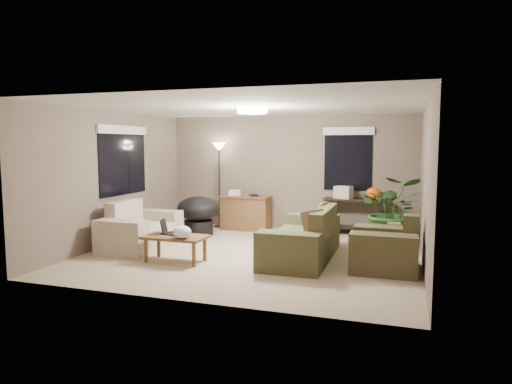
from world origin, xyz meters
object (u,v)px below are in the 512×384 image
(main_sofa, at_px, (304,241))
(floor_lamp, at_px, (219,157))
(loveseat, at_px, (139,231))
(houseplant, at_px, (392,218))
(coffee_table, at_px, (175,240))
(cat_scratching_post, at_px, (393,238))
(armchair, at_px, (385,250))
(console_table, at_px, (355,214))
(desk, at_px, (246,213))
(papasan_chair, at_px, (199,212))

(main_sofa, relative_size, floor_lamp, 1.15)
(loveseat, bearing_deg, houseplant, 20.51)
(coffee_table, height_order, floor_lamp, floor_lamp)
(floor_lamp, relative_size, cat_scratching_post, 3.82)
(armchair, xyz_separation_m, console_table, (-0.71, 2.59, 0.14))
(floor_lamp, xyz_separation_m, houseplant, (3.78, -0.77, -1.09))
(loveseat, xyz_separation_m, cat_scratching_post, (4.41, 1.27, -0.08))
(armchair, distance_m, coffee_table, 3.26)
(cat_scratching_post, bearing_deg, main_sofa, -140.69)
(coffee_table, bearing_deg, desk, 87.00)
(papasan_chair, bearing_deg, desk, 47.98)
(main_sofa, height_order, floor_lamp, floor_lamp)
(desk, xyz_separation_m, floor_lamp, (-0.69, 0.15, 1.22))
(cat_scratching_post, bearing_deg, papasan_chair, 177.75)
(console_table, bearing_deg, coffee_table, -128.49)
(desk, relative_size, floor_lamp, 0.58)
(floor_lamp, distance_m, houseplant, 4.01)
(main_sofa, xyz_separation_m, cat_scratching_post, (1.38, 1.13, -0.08))
(desk, relative_size, papasan_chair, 1.11)
(desk, relative_size, console_table, 0.85)
(loveseat, height_order, armchair, same)
(desk, distance_m, houseplant, 3.16)
(armchair, height_order, console_table, armchair)
(loveseat, bearing_deg, cat_scratching_post, 16.10)
(houseplant, bearing_deg, loveseat, -159.49)
(armchair, height_order, cat_scratching_post, armchair)
(console_table, bearing_deg, papasan_chair, -161.76)
(houseplant, height_order, cat_scratching_post, houseplant)
(desk, relative_size, cat_scratching_post, 2.20)
(coffee_table, distance_m, desk, 2.96)
(main_sofa, bearing_deg, cat_scratching_post, 39.31)
(loveseat, relative_size, console_table, 1.23)
(main_sofa, relative_size, papasan_chair, 2.23)
(console_table, xyz_separation_m, cat_scratching_post, (0.80, -1.17, -0.22))
(armchair, xyz_separation_m, coffee_table, (-3.22, -0.55, 0.06))
(loveseat, relative_size, houseplant, 1.23)
(loveseat, height_order, floor_lamp, floor_lamp)
(console_table, distance_m, cat_scratching_post, 1.44)
(console_table, bearing_deg, floor_lamp, -179.14)
(coffee_table, distance_m, cat_scratching_post, 3.85)
(coffee_table, xyz_separation_m, console_table, (2.50, 3.15, 0.08))
(armchair, xyz_separation_m, houseplant, (0.04, 1.78, 0.21))
(loveseat, bearing_deg, main_sofa, 2.66)
(armchair, relative_size, console_table, 0.77)
(papasan_chair, height_order, cat_scratching_post, papasan_chair)
(desk, distance_m, papasan_chair, 1.12)
(coffee_table, bearing_deg, armchair, 9.73)
(coffee_table, height_order, houseplant, houseplant)
(houseplant, relative_size, cat_scratching_post, 2.60)
(desk, bearing_deg, console_table, 4.65)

